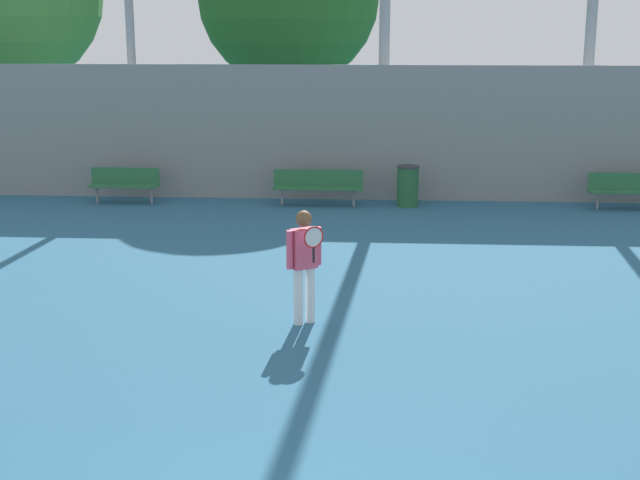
% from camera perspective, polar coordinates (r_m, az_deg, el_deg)
% --- Properties ---
extents(tennis_player, '(0.53, 0.51, 1.67)m').
position_cam_1_polar(tennis_player, '(12.69, -1.01, -1.27)').
color(tennis_player, silver).
rests_on(tennis_player, ground_plane).
extents(bench_courtside_near, '(2.14, 0.40, 0.85)m').
position_cam_1_polar(bench_courtside_near, '(21.27, -0.14, 3.62)').
color(bench_courtside_near, '#28663D').
rests_on(bench_courtside_near, ground_plane).
extents(bench_courtside_far, '(1.67, 0.40, 0.85)m').
position_cam_1_polar(bench_courtside_far, '(22.09, -12.40, 3.67)').
color(bench_courtside_far, '#28663D').
rests_on(bench_courtside_far, ground_plane).
extents(bench_adjacent_court, '(2.07, 0.40, 0.85)m').
position_cam_1_polar(bench_adjacent_court, '(22.05, 19.45, 3.20)').
color(bench_adjacent_court, '#28663D').
rests_on(bench_adjacent_court, ground_plane).
extents(trash_bin, '(0.54, 0.54, 0.97)m').
position_cam_1_polar(trash_bin, '(21.27, 5.63, 3.46)').
color(trash_bin, '#235B33').
rests_on(trash_bin, ground_plane).
extents(back_fence, '(24.45, 0.06, 3.28)m').
position_cam_1_polar(back_fence, '(21.87, 1.84, 6.85)').
color(back_fence, gray).
rests_on(back_fence, ground_plane).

